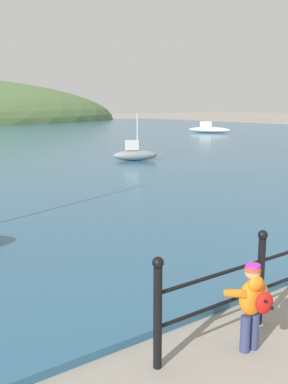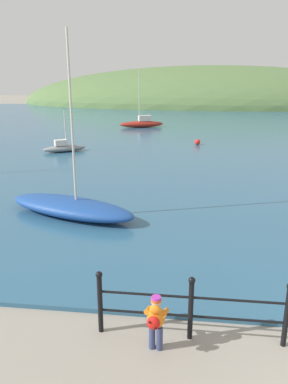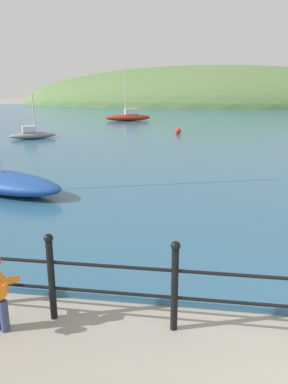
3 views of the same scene
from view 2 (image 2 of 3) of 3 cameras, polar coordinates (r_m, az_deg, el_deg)
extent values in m
cube|color=#2D5B7A|center=(36.60, 12.85, 9.60)|extent=(80.00, 60.00, 0.10)
ellipsoid|color=#567542|center=(73.15, 10.04, 13.14)|extent=(70.51, 38.78, 13.62)
cylinder|color=black|center=(6.99, -6.70, -16.68)|extent=(0.09, 0.09, 1.10)
sphere|color=black|center=(6.68, -6.88, -12.40)|extent=(0.12, 0.12, 0.12)
cylinder|color=black|center=(6.84, 7.12, -17.56)|extent=(0.09, 0.09, 1.10)
sphere|color=black|center=(6.52, 7.31, -13.22)|extent=(0.12, 0.12, 0.12)
cylinder|color=black|center=(7.05, 20.87, -17.48)|extent=(0.09, 0.09, 1.10)
cylinder|color=navy|center=(6.79, 1.23, -21.26)|extent=(0.11, 0.11, 0.42)
cylinder|color=navy|center=(6.77, 2.39, -21.41)|extent=(0.11, 0.11, 0.42)
ellipsoid|color=orange|center=(6.53, 1.84, -18.51)|extent=(0.33, 0.26, 0.40)
ellipsoid|color=orange|center=(6.38, 1.74, -17.49)|extent=(0.21, 0.14, 0.18)
cylinder|color=orange|center=(6.60, 0.67, -17.54)|extent=(0.13, 0.32, 0.19)
cylinder|color=orange|center=(6.56, 3.22, -17.86)|extent=(0.13, 0.32, 0.19)
sphere|color=tan|center=(6.37, 1.87, -16.34)|extent=(0.17, 0.17, 0.17)
cylinder|color=#E5511E|center=(6.35, 1.87, -16.12)|extent=(0.17, 0.17, 0.04)
cylinder|color=#B233AD|center=(6.33, 1.87, -15.82)|extent=(0.16, 0.16, 0.04)
ellipsoid|color=red|center=(6.37, 1.45, -19.35)|extent=(0.23, 0.16, 0.24)
sphere|color=black|center=(6.29, 0.85, -19.22)|extent=(0.04, 0.04, 0.04)
sphere|color=black|center=(6.34, 1.78, -20.08)|extent=(0.04, 0.04, 0.04)
ellipsoid|color=gray|center=(23.73, -12.04, 6.51)|extent=(2.68, 2.08, 0.39)
cube|color=silver|center=(23.62, -12.56, 7.35)|extent=(0.86, 0.77, 0.35)
cylinder|color=beige|center=(23.57, -11.91, 9.54)|extent=(0.07, 0.07, 2.12)
ellipsoid|color=#1E4793|center=(12.43, -11.12, -2.29)|extent=(4.86, 2.88, 0.59)
cylinder|color=beige|center=(11.68, -10.98, 10.89)|extent=(0.07, 0.07, 5.11)
ellipsoid|color=maroon|center=(35.26, -0.39, 10.29)|extent=(4.22, 2.41, 0.57)
cube|color=silver|center=(35.27, 0.11, 11.18)|extent=(1.28, 0.95, 0.51)
cylinder|color=beige|center=(35.02, -0.73, 14.41)|extent=(0.07, 0.07, 4.50)
sphere|color=red|center=(25.96, 8.15, 7.56)|extent=(0.38, 0.38, 0.38)
camera|label=1|loc=(5.01, -49.88, -9.34)|focal=42.00mm
camera|label=3|loc=(2.85, 52.84, -20.41)|focal=35.00mm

